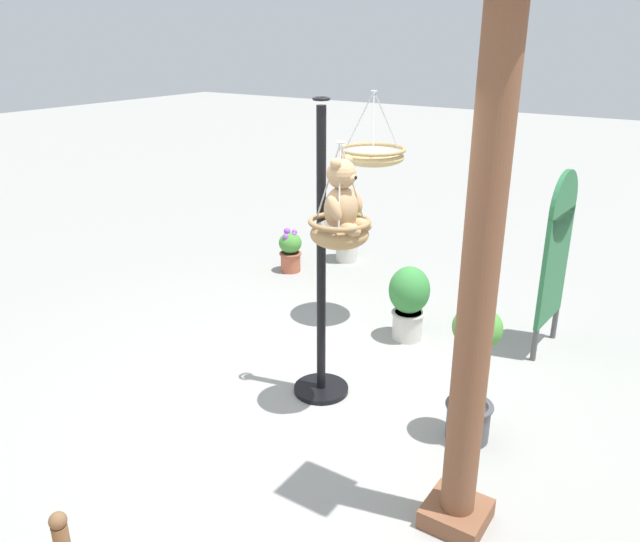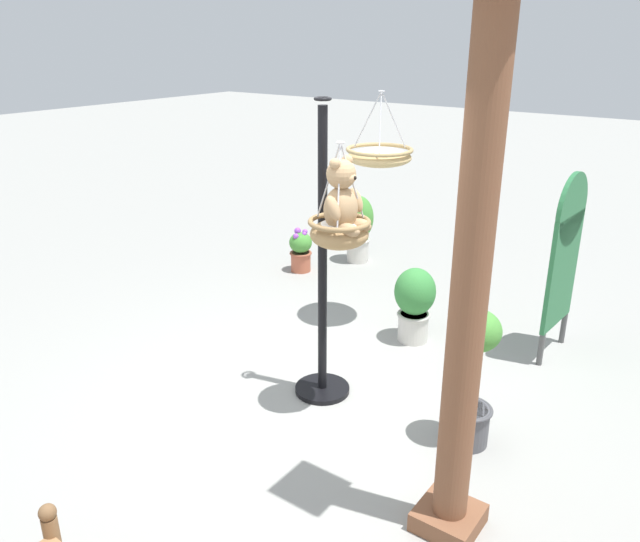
{
  "view_description": "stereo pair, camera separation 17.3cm",
  "coord_description": "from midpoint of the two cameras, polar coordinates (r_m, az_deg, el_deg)",
  "views": [
    {
      "loc": [
        3.41,
        2.37,
        2.72
      ],
      "look_at": [
        -0.03,
        0.09,
        1.13
      ],
      "focal_mm": 34.89,
      "sensor_mm": 36.0,
      "label": 1
    },
    {
      "loc": [
        3.32,
        2.51,
        2.72
      ],
      "look_at": [
        -0.03,
        0.09,
        1.13
      ],
      "focal_mm": 34.89,
      "sensor_mm": 36.0,
      "label": 2
    }
  ],
  "objects": [
    {
      "name": "hanging_basket_left_high",
      "position": [
        5.78,
        6.33,
        10.48
      ],
      "size": [
        0.61,
        0.61,
        0.67
      ],
      "color": "tan"
    },
    {
      "name": "display_pole_central",
      "position": [
        4.8,
        1.26,
        -3.8
      ],
      "size": [
        0.44,
        0.44,
        2.31
      ],
      "color": "black",
      "rests_on": "ground"
    },
    {
      "name": "ground_plane",
      "position": [
        4.97,
        -0.02,
        -12.17
      ],
      "size": [
        40.0,
        40.0,
        0.0
      ],
      "primitive_type": "plane",
      "color": "gray"
    },
    {
      "name": "greenhouse_pillar_left",
      "position": [
        3.25,
        15.01,
        -2.25
      ],
      "size": [
        0.37,
        0.37,
        3.05
      ],
      "color": "brown",
      "rests_on": "ground"
    },
    {
      "name": "potted_plant_flowering_red",
      "position": [
        5.83,
        9.51,
        -2.76
      ],
      "size": [
        0.38,
        0.38,
        0.72
      ],
      "color": "beige",
      "rests_on": "ground"
    },
    {
      "name": "teddy_bear",
      "position": [
        4.22,
        3.27,
        6.49
      ],
      "size": [
        0.36,
        0.31,
        0.52
      ],
      "color": "tan"
    },
    {
      "name": "display_sign_board",
      "position": [
        5.73,
        22.4,
        1.71
      ],
      "size": [
        0.63,
        0.09,
        1.66
      ],
      "color": "#286B3D",
      "rests_on": "ground"
    },
    {
      "name": "potted_plant_fern_front",
      "position": [
        4.44,
        14.84,
        -9.4
      ],
      "size": [
        0.34,
        0.34,
        1.02
      ],
      "color": "#4C4C51",
      "rests_on": "ground"
    },
    {
      "name": "potted_plant_small_succulent",
      "position": [
        7.51,
        -1.13,
        1.92
      ],
      "size": [
        0.27,
        0.27,
        0.54
      ],
      "color": "#AD563D",
      "rests_on": "ground"
    },
    {
      "name": "potted_plant_tall_leafy",
      "position": [
        7.8,
        4.17,
        4.17
      ],
      "size": [
        0.38,
        0.38,
        0.85
      ],
      "color": "beige",
      "rests_on": "ground"
    },
    {
      "name": "hanging_basket_with_teddy",
      "position": [
        4.29,
        2.94,
        3.62
      ],
      "size": [
        0.44,
        0.44,
        0.73
      ],
      "color": "#A37F51"
    }
  ]
}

